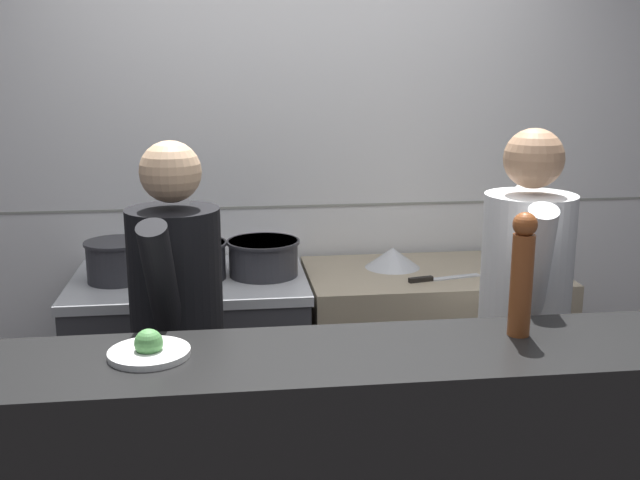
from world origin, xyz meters
The scene contains 12 objects.
wall_back_tiled centered at (0.00, 1.49, 1.30)m, with size 8.00×0.06×2.60m.
oven_range centered at (-0.51, 1.09, 0.46)m, with size 1.01×0.71×0.92m.
prep_counter centered at (0.58, 1.09, 0.45)m, with size 1.13×0.65×0.91m.
stock_pot centered at (-0.81, 1.07, 1.01)m, with size 0.27×0.27×0.17m.
sauce_pot centered at (-0.50, 1.06, 1.00)m, with size 0.32×0.32×0.16m.
braising_pot centered at (-0.18, 1.08, 1.00)m, with size 0.32×0.32×0.16m.
mixing_bowl_steel centered at (0.41, 1.16, 0.96)m, with size 0.25×0.25×0.09m.
chefs_knife centered at (0.56, 0.94, 0.92)m, with size 0.34×0.10×0.02m.
plated_dish_main centered at (-0.56, -0.13, 1.07)m, with size 0.22×0.22×0.08m.
pepper_mill centered at (0.50, -0.10, 1.24)m, with size 0.07×0.07×0.37m.
chef_head_cook centered at (-0.52, 0.43, 0.88)m, with size 0.36×0.69×1.58m.
chef_sous centered at (0.73, 0.41, 0.89)m, with size 0.40×0.70×1.61m.
Camera 1 is at (-0.34, -2.09, 1.83)m, focal length 42.00 mm.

